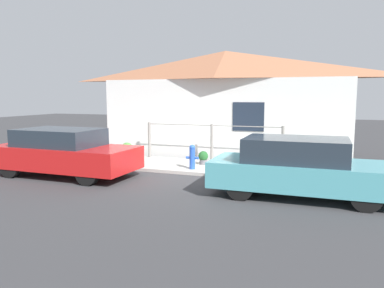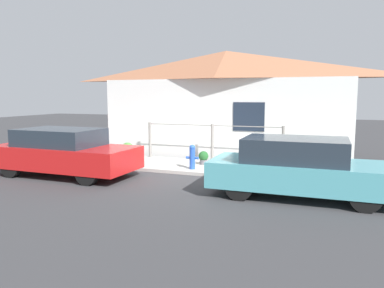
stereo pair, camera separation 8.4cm
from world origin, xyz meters
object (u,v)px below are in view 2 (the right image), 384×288
at_px(car_right, 300,168).
at_px(potted_plant_corner, 290,158).
at_px(car_left, 64,152).
at_px(fire_hydrant, 192,156).
at_px(potted_plant_near_hydrant, 203,157).
at_px(potted_plant_by_fence, 128,149).

relative_size(car_right, potted_plant_corner, 6.49).
relative_size(car_left, car_right, 1.02).
height_order(car_left, car_right, car_left).
height_order(car_right, potted_plant_corner, car_right).
height_order(car_right, fire_hydrant, car_right).
height_order(car_left, potted_plant_near_hydrant, car_left).
bearing_deg(potted_plant_corner, potted_plant_near_hydrant, 179.44).
relative_size(fire_hydrant, potted_plant_by_fence, 1.34).
relative_size(car_left, fire_hydrant, 5.65).
bearing_deg(potted_plant_by_fence, fire_hydrant, -20.32).
height_order(car_right, potted_plant_near_hydrant, car_right).
bearing_deg(potted_plant_near_hydrant, potted_plant_corner, -0.56).
bearing_deg(fire_hydrant, car_right, -28.13).
xyz_separation_m(fire_hydrant, potted_plant_near_hydrant, (0.07, 0.87, -0.16)).
height_order(potted_plant_near_hydrant, potted_plant_by_fence, potted_plant_by_fence).
bearing_deg(potted_plant_by_fence, car_right, -24.61).
distance_m(potted_plant_near_hydrant, potted_plant_by_fence, 2.99).
relative_size(car_left, potted_plant_near_hydrant, 9.77).
xyz_separation_m(car_left, potted_plant_near_hydrant, (3.44, 2.65, -0.37)).
xyz_separation_m(car_right, potted_plant_near_hydrant, (-3.26, 2.65, -0.36)).
xyz_separation_m(car_left, potted_plant_corner, (6.22, 2.62, -0.23)).
relative_size(car_right, potted_plant_by_fence, 7.42).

